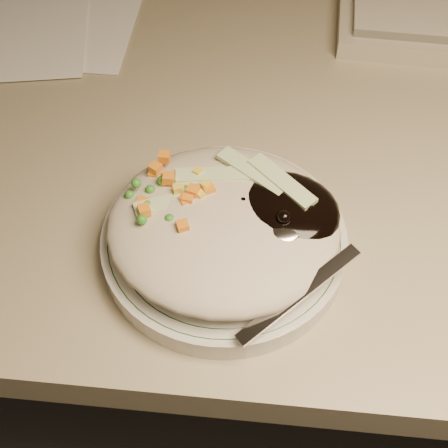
{
  "coord_description": "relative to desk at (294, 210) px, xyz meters",
  "views": [
    {
      "loc": [
        -0.04,
        0.85,
        1.19
      ],
      "look_at": [
        -0.07,
        1.17,
        0.78
      ],
      "focal_mm": 50.0,
      "sensor_mm": 36.0,
      "label": 1
    }
  ],
  "objects": [
    {
      "name": "desk",
      "position": [
        0.0,
        0.0,
        0.0
      ],
      "size": [
        1.4,
        0.7,
        0.74
      ],
      "color": "gray",
      "rests_on": "ground"
    },
    {
      "name": "plate_rim",
      "position": [
        -0.07,
        -0.21,
        0.22
      ],
      "size": [
        0.2,
        0.2,
        0.0
      ],
      "color": "#144723",
      "rests_on": "plate"
    },
    {
      "name": "meal",
      "position": [
        -0.07,
        -0.22,
        0.24
      ],
      "size": [
        0.2,
        0.19,
        0.05
      ],
      "color": "#AEA38D",
      "rests_on": "plate"
    },
    {
      "name": "plate",
      "position": [
        -0.07,
        -0.21,
        0.21
      ],
      "size": [
        0.21,
        0.21,
        0.02
      ],
      "primitive_type": "cylinder",
      "color": "silver",
      "rests_on": "desk"
    }
  ]
}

